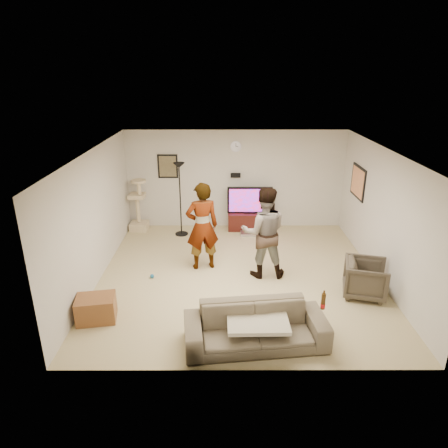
{
  "coord_description": "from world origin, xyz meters",
  "views": [
    {
      "loc": [
        -0.31,
        -7.23,
        3.9
      ],
      "look_at": [
        -0.29,
        0.2,
        1.03
      ],
      "focal_mm": 32.42,
      "sensor_mm": 36.0,
      "label": 1
    }
  ],
  "objects_px": {
    "cat_tree": "(138,205)",
    "sofa": "(256,326)",
    "tv_stand": "(249,221)",
    "armchair": "(365,279)",
    "floor_lamp": "(180,200)",
    "person_right": "(264,233)",
    "side_table": "(96,309)",
    "beer_bottle": "(323,301)",
    "tv": "(250,200)",
    "person_left": "(202,226)"
  },
  "relations": [
    {
      "from": "tv_stand",
      "to": "person_right",
      "type": "distance_m",
      "value": 2.57
    },
    {
      "from": "tv",
      "to": "beer_bottle",
      "type": "relative_size",
      "value": 4.52
    },
    {
      "from": "sofa",
      "to": "beer_bottle",
      "type": "relative_size",
      "value": 8.43
    },
    {
      "from": "tv",
      "to": "beer_bottle",
      "type": "distance_m",
      "value": 4.74
    },
    {
      "from": "person_left",
      "to": "person_right",
      "type": "distance_m",
      "value": 1.25
    },
    {
      "from": "person_left",
      "to": "floor_lamp",
      "type": "bearing_deg",
      "value": -85.51
    },
    {
      "from": "side_table",
      "to": "tv_stand",
      "type": "bearing_deg",
      "value": 55.64
    },
    {
      "from": "tv",
      "to": "armchair",
      "type": "distance_m",
      "value": 3.81
    },
    {
      "from": "floor_lamp",
      "to": "beer_bottle",
      "type": "xyz_separation_m",
      "value": [
        2.5,
        -4.32,
        -0.17
      ]
    },
    {
      "from": "cat_tree",
      "to": "beer_bottle",
      "type": "relative_size",
      "value": 5.36
    },
    {
      "from": "cat_tree",
      "to": "armchair",
      "type": "xyz_separation_m",
      "value": [
        4.74,
        -3.23,
        -0.33
      ]
    },
    {
      "from": "cat_tree",
      "to": "person_right",
      "type": "xyz_separation_m",
      "value": [
        2.95,
        -2.43,
        0.24
      ]
    },
    {
      "from": "cat_tree",
      "to": "beer_bottle",
      "type": "distance_m",
      "value": 5.88
    },
    {
      "from": "armchair",
      "to": "person_right",
      "type": "bearing_deg",
      "value": 80.71
    },
    {
      "from": "tv",
      "to": "floor_lamp",
      "type": "xyz_separation_m",
      "value": [
        -1.72,
        -0.36,
        0.12
      ]
    },
    {
      "from": "sofa",
      "to": "side_table",
      "type": "relative_size",
      "value": 3.4
    },
    {
      "from": "tv",
      "to": "person_left",
      "type": "relative_size",
      "value": 0.62
    },
    {
      "from": "floor_lamp",
      "to": "cat_tree",
      "type": "height_order",
      "value": "floor_lamp"
    },
    {
      "from": "beer_bottle",
      "to": "armchair",
      "type": "relative_size",
      "value": 0.34
    },
    {
      "from": "person_right",
      "to": "tv_stand",
      "type": "bearing_deg",
      "value": -87.21
    },
    {
      "from": "beer_bottle",
      "to": "armchair",
      "type": "height_order",
      "value": "beer_bottle"
    },
    {
      "from": "beer_bottle",
      "to": "armchair",
      "type": "bearing_deg",
      "value": 51.38
    },
    {
      "from": "tv_stand",
      "to": "armchair",
      "type": "xyz_separation_m",
      "value": [
        1.91,
        -3.27,
        0.11
      ]
    },
    {
      "from": "floor_lamp",
      "to": "person_right",
      "type": "xyz_separation_m",
      "value": [
        1.83,
        -2.11,
        0.01
      ]
    },
    {
      "from": "person_left",
      "to": "beer_bottle",
      "type": "bearing_deg",
      "value": 111.89
    },
    {
      "from": "sofa",
      "to": "person_left",
      "type": "bearing_deg",
      "value": 103.11
    },
    {
      "from": "cat_tree",
      "to": "sofa",
      "type": "xyz_separation_m",
      "value": [
        2.65,
        -4.64,
        -0.36
      ]
    },
    {
      "from": "person_right",
      "to": "sofa",
      "type": "bearing_deg",
      "value": 82.11
    },
    {
      "from": "tv",
      "to": "tv_stand",
      "type": "bearing_deg",
      "value": 0.0
    },
    {
      "from": "beer_bottle",
      "to": "side_table",
      "type": "bearing_deg",
      "value": 169.74
    },
    {
      "from": "person_left",
      "to": "armchair",
      "type": "height_order",
      "value": "person_left"
    },
    {
      "from": "armchair",
      "to": "side_table",
      "type": "xyz_separation_m",
      "value": [
        -4.67,
        -0.77,
        -0.13
      ]
    },
    {
      "from": "armchair",
      "to": "beer_bottle",
      "type": "bearing_deg",
      "value": 156.15
    },
    {
      "from": "person_right",
      "to": "armchair",
      "type": "relative_size",
      "value": 2.46
    },
    {
      "from": "person_left",
      "to": "person_right",
      "type": "bearing_deg",
      "value": 150.49
    },
    {
      "from": "tv",
      "to": "person_left",
      "type": "distance_m",
      "value": 2.41
    },
    {
      "from": "floor_lamp",
      "to": "sofa",
      "type": "distance_m",
      "value": 4.62
    },
    {
      "from": "person_right",
      "to": "side_table",
      "type": "relative_size",
      "value": 2.94
    },
    {
      "from": "cat_tree",
      "to": "person_right",
      "type": "bearing_deg",
      "value": -39.45
    },
    {
      "from": "beer_bottle",
      "to": "armchair",
      "type": "distance_m",
      "value": 1.85
    },
    {
      "from": "tv",
      "to": "person_left",
      "type": "xyz_separation_m",
      "value": [
        -1.09,
        -2.15,
        0.13
      ]
    },
    {
      "from": "person_left",
      "to": "armchair",
      "type": "xyz_separation_m",
      "value": [
        3.0,
        -1.12,
        -0.58
      ]
    },
    {
      "from": "cat_tree",
      "to": "person_right",
      "type": "height_order",
      "value": "person_right"
    },
    {
      "from": "floor_lamp",
      "to": "armchair",
      "type": "relative_size",
      "value": 2.44
    },
    {
      "from": "tv_stand",
      "to": "tv",
      "type": "distance_m",
      "value": 0.56
    },
    {
      "from": "beer_bottle",
      "to": "side_table",
      "type": "xyz_separation_m",
      "value": [
        -3.54,
        0.64,
        -0.53
      ]
    },
    {
      "from": "tv_stand",
      "to": "beer_bottle",
      "type": "xyz_separation_m",
      "value": [
        0.78,
        -4.68,
        0.51
      ]
    },
    {
      "from": "tv_stand",
      "to": "tv",
      "type": "xyz_separation_m",
      "value": [
        0.0,
        0.0,
        0.56
      ]
    },
    {
      "from": "person_right",
      "to": "cat_tree",
      "type": "bearing_deg",
      "value": -39.41
    },
    {
      "from": "side_table",
      "to": "floor_lamp",
      "type": "bearing_deg",
      "value": 74.16
    }
  ]
}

